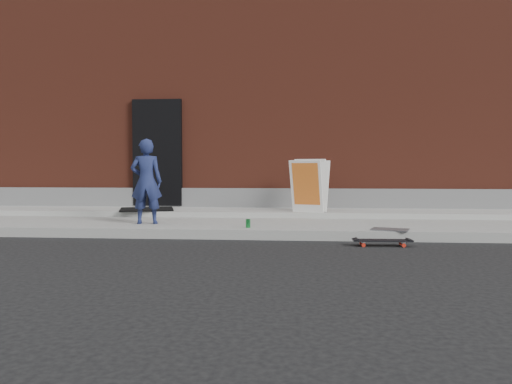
# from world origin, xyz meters

# --- Properties ---
(ground) EXTENTS (80.00, 80.00, 0.00)m
(ground) POSITION_xyz_m (0.00, 0.00, 0.00)
(ground) COLOR black
(ground) RESTS_ON ground
(sidewalk) EXTENTS (20.00, 3.00, 0.15)m
(sidewalk) POSITION_xyz_m (0.00, 1.50, 0.07)
(sidewalk) COLOR gray
(sidewalk) RESTS_ON ground
(apron) EXTENTS (20.00, 1.20, 0.10)m
(apron) POSITION_xyz_m (0.00, 2.40, 0.20)
(apron) COLOR gray
(apron) RESTS_ON sidewalk
(building) EXTENTS (20.00, 8.10, 5.00)m
(building) POSITION_xyz_m (-0.00, 6.99, 2.50)
(building) COLOR maroon
(building) RESTS_ON ground
(child) EXTENTS (0.57, 0.42, 1.42)m
(child) POSITION_xyz_m (-2.15, 0.71, 0.86)
(child) COLOR #1C244F
(child) RESTS_ON sidewalk
(skateboard) EXTENTS (0.80, 0.23, 0.09)m
(skateboard) POSITION_xyz_m (1.55, -0.41, 0.07)
(skateboard) COLOR red
(skateboard) RESTS_ON ground
(pizza_sign) EXTENTS (0.79, 0.86, 1.00)m
(pizza_sign) POSITION_xyz_m (0.59, 1.98, 0.75)
(pizza_sign) COLOR white
(pizza_sign) RESTS_ON apron
(soda_can) EXTENTS (0.08, 0.08, 0.13)m
(soda_can) POSITION_xyz_m (-0.40, 0.31, 0.22)
(soda_can) COLOR #1A8435
(soda_can) RESTS_ON sidewalk
(doormat) EXTENTS (1.21, 1.08, 0.03)m
(doormat) POSITION_xyz_m (-2.60, 2.15, 0.26)
(doormat) COLOR black
(doormat) RESTS_ON apron
(utility_plate) EXTENTS (0.62, 0.50, 0.02)m
(utility_plate) POSITION_xyz_m (1.77, 0.20, 0.16)
(utility_plate) COLOR #5D5D62
(utility_plate) RESTS_ON sidewalk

